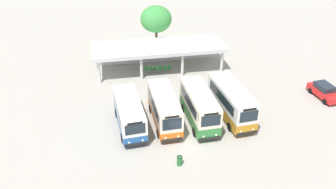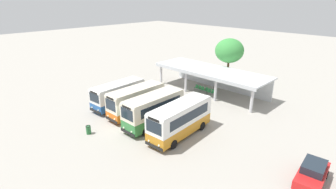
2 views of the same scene
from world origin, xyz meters
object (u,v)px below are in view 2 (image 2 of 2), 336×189
waiting_chair_fourth_seat (206,90)px  waiting_chair_middle_seat (202,89)px  city_bus_middle_cream (154,109)px  city_bus_nearest_orange (118,94)px  waiting_chair_second_from_end (200,88)px  city_bus_fourth_amber (180,118)px  parked_car_flank (312,173)px  city_bus_second_in_row (136,100)px  litter_bin_apron (88,130)px  waiting_chair_fifth_seat (209,91)px  waiting_chair_end_by_column (197,87)px  waiting_chair_far_end_seat (213,92)px

waiting_chair_fourth_seat → waiting_chair_middle_seat: bearing=-168.3°
waiting_chair_middle_seat → city_bus_middle_cream: bearing=-77.8°
city_bus_nearest_orange → waiting_chair_second_from_end: city_bus_nearest_orange is taller
city_bus_fourth_amber → parked_car_flank: 12.01m
city_bus_second_in_row → waiting_chair_second_from_end: (0.32, 11.57, -1.30)m
city_bus_middle_cream → litter_bin_apron: 7.02m
waiting_chair_middle_seat → waiting_chair_fifth_seat: size_ratio=1.00×
city_bus_middle_cream → waiting_chair_fifth_seat: 12.05m
waiting_chair_second_from_end → waiting_chair_end_by_column: bearing=176.0°
city_bus_second_in_row → city_bus_fourth_amber: bearing=-0.5°
city_bus_nearest_orange → parked_car_flank: bearing=4.4°
city_bus_fourth_amber → waiting_chair_fifth_seat: bearing=112.9°
waiting_chair_second_from_end → waiting_chair_far_end_seat: same height
parked_car_flank → waiting_chair_far_end_seat: size_ratio=4.99×
city_bus_nearest_orange → city_bus_fourth_amber: city_bus_fourth_amber is taller
city_bus_second_in_row → city_bus_fourth_amber: (7.00, -0.06, 0.06)m
waiting_chair_fourth_seat → waiting_chair_fifth_seat: size_ratio=1.00×
city_bus_second_in_row → waiting_chair_end_by_column: city_bus_second_in_row is taller
city_bus_second_in_row → waiting_chair_fifth_seat: (2.14, 11.47, -1.30)m
city_bus_fourth_amber → litter_bin_apron: bearing=-136.9°
waiting_chair_middle_seat → city_bus_fourth_amber: bearing=-62.3°
waiting_chair_fourth_seat → city_bus_second_in_row: bearing=-97.5°
city_bus_second_in_row → city_bus_middle_cream: size_ratio=1.00×
waiting_chair_far_end_seat → parked_car_flank: bearing=-31.5°
city_bus_second_in_row → litter_bin_apron: size_ratio=8.16×
waiting_chair_second_from_end → waiting_chair_far_end_seat: size_ratio=1.00×
parked_car_flank → waiting_chair_second_from_end: size_ratio=4.99×
parked_car_flank → city_bus_middle_cream: bearing=-172.3°
city_bus_middle_cream → parked_car_flank: size_ratio=1.71×
waiting_chair_end_by_column → parked_car_flank: bearing=-27.5°
city_bus_fourth_amber → waiting_chair_middle_seat: 13.12m
city_bus_nearest_orange → waiting_chair_middle_seat: (4.42, 11.56, -1.19)m
waiting_chair_fifth_seat → waiting_chair_far_end_seat: bearing=5.2°
parked_car_flank → waiting_chair_end_by_column: parked_car_flank is taller
city_bus_nearest_orange → waiting_chair_far_end_seat: 13.22m
waiting_chair_fourth_seat → waiting_chair_far_end_seat: size_ratio=1.00×
city_bus_nearest_orange → city_bus_second_in_row: city_bus_second_in_row is taller
city_bus_fourth_amber → parked_car_flank: bearing=8.2°
waiting_chair_fourth_seat → litter_bin_apron: (-1.34, -18.06, -0.07)m
litter_bin_apron → waiting_chair_second_from_end: bearing=89.6°
city_bus_fourth_amber → waiting_chair_middle_seat: (-6.08, 11.55, -1.36)m
city_bus_second_in_row → waiting_chair_fourth_seat: (1.53, 11.62, -1.30)m
litter_bin_apron → city_bus_fourth_amber: bearing=43.1°
city_bus_nearest_orange → waiting_chair_middle_seat: size_ratio=8.51×
waiting_chair_far_end_seat → city_bus_fourth_amber: bearing=-69.8°
parked_car_flank → litter_bin_apron: parked_car_flank is taller
city_bus_middle_cream → waiting_chair_end_by_column: (-3.79, 12.04, -1.39)m
waiting_chair_second_from_end → waiting_chair_fifth_seat: (1.82, -0.10, 0.00)m
city_bus_nearest_orange → waiting_chair_fifth_seat: size_ratio=8.51×
waiting_chair_fourth_seat → litter_bin_apron: 18.11m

